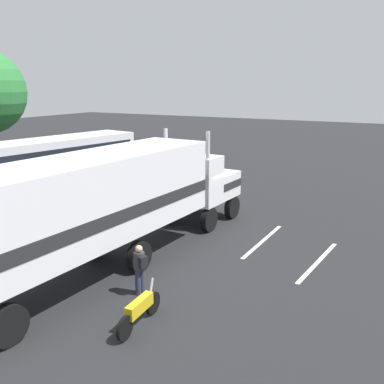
# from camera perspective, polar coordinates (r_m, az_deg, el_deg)

# --- Properties ---
(ground_plane) EXTENTS (120.00, 120.00, 0.00)m
(ground_plane) POSITION_cam_1_polar(r_m,az_deg,el_deg) (20.87, 1.50, -3.78)
(ground_plane) COLOR #232326
(lane_stripe_near) EXTENTS (4.40, 0.26, 0.01)m
(lane_stripe_near) POSITION_cam_1_polar(r_m,az_deg,el_deg) (18.44, 9.40, -6.43)
(lane_stripe_near) COLOR silver
(lane_stripe_near) RESTS_ON ground_plane
(lane_stripe_mid) EXTENTS (4.40, 0.57, 0.01)m
(lane_stripe_mid) POSITION_cam_1_polar(r_m,az_deg,el_deg) (16.84, 16.42, -8.89)
(lane_stripe_mid) COLOR silver
(lane_stripe_mid) RESTS_ON ground_plane
(semi_truck) EXTENTS (14.30, 3.45, 4.50)m
(semi_truck) POSITION_cam_1_polar(r_m,az_deg,el_deg) (15.51, -10.18, -0.67)
(semi_truck) COLOR white
(semi_truck) RESTS_ON ground_plane
(person_bystander) EXTENTS (0.38, 0.48, 1.63)m
(person_bystander) POSITION_cam_1_polar(r_m,az_deg,el_deg) (13.63, -6.95, -9.96)
(person_bystander) COLOR #2D3347
(person_bystander) RESTS_ON ground_plane
(parked_bus) EXTENTS (11.27, 4.35, 3.40)m
(parked_bus) POSITION_cam_1_polar(r_m,az_deg,el_deg) (25.95, -18.40, 3.77)
(parked_bus) COLOR silver
(parked_bus) RESTS_ON ground_plane
(motorcycle) EXTENTS (2.11, 0.31, 1.12)m
(motorcycle) POSITION_cam_1_polar(r_m,az_deg,el_deg) (12.16, -6.96, -15.29)
(motorcycle) COLOR black
(motorcycle) RESTS_ON ground_plane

